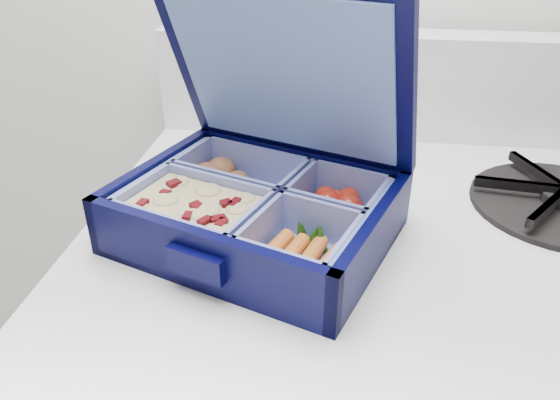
# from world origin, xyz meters

# --- Properties ---
(bento_box) EXTENTS (0.29, 0.26, 0.06)m
(bento_box) POSITION_xyz_m (-0.18, 1.67, 0.88)
(bento_box) COLOR black
(bento_box) RESTS_ON stove
(burner_grate_rear) EXTENTS (0.20, 0.20, 0.02)m
(burner_grate_rear) POSITION_xyz_m (-0.17, 1.88, 0.87)
(burner_grate_rear) COLOR black
(burner_grate_rear) RESTS_ON stove
(fork) EXTENTS (0.17, 0.13, 0.01)m
(fork) POSITION_xyz_m (-0.13, 1.80, 0.86)
(fork) COLOR silver
(fork) RESTS_ON stove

